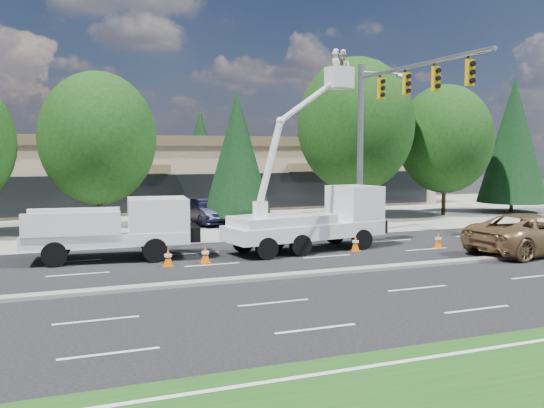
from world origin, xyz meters
name	(u,v)px	position (x,y,z in m)	size (l,w,h in m)	color
ground	(239,281)	(0.00, 0.00, 0.00)	(140.00, 140.00, 0.00)	black
concrete_apron	(140,220)	(0.00, 20.00, 0.01)	(140.00, 22.00, 0.01)	gray
road_median	(239,279)	(0.00, 0.00, 0.06)	(120.00, 0.55, 0.12)	gray
strip_mall	(118,171)	(0.00, 29.97, 2.83)	(50.40, 15.40, 5.50)	tan
tree_front_d	(98,138)	(-3.00, 15.00, 5.12)	(6.30, 6.30, 8.74)	#332114
tree_front_e	(237,153)	(5.00, 15.00, 4.29)	(4.06, 4.06, 8.00)	#332114
tree_front_f	(356,125)	(13.00, 15.00, 6.09)	(7.50, 7.50, 10.40)	#332114
tree_front_g	(445,139)	(20.00, 15.00, 5.24)	(6.45, 6.45, 8.95)	#332114
tree_front_h	(513,140)	(26.00, 15.00, 5.20)	(4.91, 4.91, 9.69)	#332114
tree_back_b	(57,136)	(-4.00, 42.00, 5.87)	(5.55, 5.55, 10.93)	#332114
tree_back_c	(200,148)	(10.00, 42.00, 4.69)	(4.44, 4.44, 8.75)	#332114
tree_back_d	(305,145)	(22.00, 42.00, 5.10)	(4.82, 4.82, 9.51)	#332114
signal_mast	(383,118)	(10.03, 7.04, 6.06)	(2.76, 10.16, 9.00)	gray
utility_pickup	(119,234)	(-3.19, 5.81, 1.02)	(6.73, 3.16, 2.49)	white
bucket_truck	(317,207)	(5.41, 4.99, 1.91)	(7.63, 3.38, 8.97)	white
traffic_cone_b	(168,258)	(-1.66, 3.54, 0.34)	(0.40, 0.40, 0.70)	#E05D07
traffic_cone_c	(205,255)	(-0.15, 3.67, 0.34)	(0.40, 0.40, 0.70)	#E05D07
traffic_cone_d	(355,243)	(6.82, 4.02, 0.34)	(0.40, 0.40, 0.70)	#E05D07
traffic_cone_e	(438,240)	(10.79, 3.39, 0.34)	(0.40, 0.40, 0.70)	#E05D07
minivan	(533,233)	(13.63, 0.60, 0.87)	(2.89, 6.26, 1.74)	#9C794B
parked_car_east	(204,212)	(3.22, 16.00, 0.77)	(1.63, 4.67, 1.54)	black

